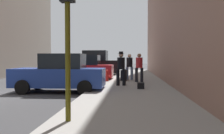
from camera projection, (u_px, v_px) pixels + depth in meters
The scene contains 11 objects.
sidewalk at pixel (132, 94), 10.58m from camera, with size 4.00×40.00×0.15m, color gray.
parked_blue_sedan at pixel (60, 74), 11.63m from camera, with size 4.21×2.09×1.79m.
parked_red_hatchback at pixel (83, 69), 17.36m from camera, with size 4.21×2.08×1.79m.
parked_black_suv at pixel (94, 64), 22.26m from camera, with size 4.67×2.20×2.25m.
fire_hydrant at pixel (107, 75), 15.54m from camera, with size 0.42×0.22×0.70m.
traffic_light at pixel (68, 6), 5.62m from camera, with size 0.32×0.32×3.60m.
pedestrian_in_jeans at pixel (129, 65), 16.51m from camera, with size 0.53×0.48×1.71m.
pedestrian_in_red_jacket at pixel (139, 66), 14.91m from camera, with size 0.50×0.40×1.71m.
pedestrian_with_fedora at pixel (121, 67), 13.01m from camera, with size 0.52×0.44×1.78m.
rolling_suitcase at pixel (124, 75), 15.83m from camera, with size 0.44×0.61×1.04m.
duffel_bag at pixel (141, 86), 11.74m from camera, with size 0.32×0.44×0.28m.
Camera 1 is at (5.92, -10.56, 1.60)m, focal length 40.00 mm.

